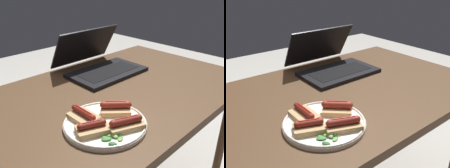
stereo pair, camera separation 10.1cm
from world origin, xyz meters
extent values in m
cube|color=#4C331E|center=(0.00, 0.00, 0.69)|extent=(1.28, 0.79, 0.04)
cylinder|color=#4C331E|center=(0.56, 0.32, 0.33)|extent=(0.04, 0.04, 0.67)
cube|color=black|center=(0.11, 0.16, 0.71)|extent=(0.38, 0.23, 0.02)
cube|color=black|center=(0.11, 0.14, 0.72)|extent=(0.31, 0.13, 0.00)
cube|color=black|center=(0.11, 0.33, 0.82)|extent=(0.38, 0.12, 0.20)
cube|color=#192347|center=(0.11, 0.33, 0.82)|extent=(0.34, 0.10, 0.17)
cylinder|color=silver|center=(-0.22, -0.18, 0.71)|extent=(0.28, 0.28, 0.01)
torus|color=silver|center=(-0.22, -0.18, 0.72)|extent=(0.28, 0.28, 0.01)
cube|color=tan|center=(-0.20, -0.25, 0.73)|extent=(0.13, 0.10, 0.02)
cylinder|color=maroon|center=(-0.20, -0.25, 0.75)|extent=(0.09, 0.06, 0.02)
sphere|color=maroon|center=(-0.15, -0.27, 0.75)|extent=(0.02, 0.02, 0.02)
sphere|color=maroon|center=(-0.24, -0.23, 0.75)|extent=(0.02, 0.02, 0.02)
cylinder|color=red|center=(-0.20, -0.25, 0.76)|extent=(0.07, 0.03, 0.01)
cube|color=tan|center=(-0.26, -0.11, 0.73)|extent=(0.07, 0.10, 0.02)
cylinder|color=maroon|center=(-0.26, -0.11, 0.75)|extent=(0.02, 0.10, 0.02)
sphere|color=maroon|center=(-0.26, -0.16, 0.75)|extent=(0.02, 0.02, 0.02)
sphere|color=maroon|center=(-0.26, -0.06, 0.75)|extent=(0.02, 0.02, 0.02)
cylinder|color=red|center=(-0.26, -0.11, 0.76)|extent=(0.01, 0.08, 0.01)
cube|color=tan|center=(-0.15, -0.16, 0.73)|extent=(0.13, 0.12, 0.02)
cylinder|color=maroon|center=(-0.15, -0.16, 0.75)|extent=(0.08, 0.08, 0.03)
sphere|color=maroon|center=(-0.18, -0.13, 0.75)|extent=(0.03, 0.03, 0.03)
sphere|color=maroon|center=(-0.12, -0.19, 0.75)|extent=(0.03, 0.03, 0.03)
cylinder|color=red|center=(-0.15, -0.16, 0.76)|extent=(0.06, 0.05, 0.01)
cube|color=tan|center=(-0.29, -0.19, 0.73)|extent=(0.12, 0.10, 0.02)
cylinder|color=maroon|center=(-0.29, -0.19, 0.75)|extent=(0.08, 0.05, 0.02)
sphere|color=maroon|center=(-0.32, -0.18, 0.75)|extent=(0.02, 0.02, 0.02)
sphere|color=maroon|center=(-0.25, -0.20, 0.75)|extent=(0.02, 0.02, 0.02)
cylinder|color=red|center=(-0.29, -0.19, 0.76)|extent=(0.06, 0.03, 0.00)
ellipsoid|color=#4C8E3D|center=(-0.25, -0.25, 0.72)|extent=(0.03, 0.02, 0.01)
ellipsoid|color=#709E4C|center=(-0.26, -0.24, 0.72)|extent=(0.03, 0.03, 0.01)
ellipsoid|color=#387A33|center=(-0.28, -0.25, 0.72)|extent=(0.04, 0.03, 0.01)
ellipsoid|color=#709E4C|center=(-0.25, -0.26, 0.72)|extent=(0.03, 0.03, 0.01)
ellipsoid|color=#2D662D|center=(-0.29, -0.28, 0.72)|extent=(0.03, 0.03, 0.01)
ellipsoid|color=#4C8E3D|center=(-0.25, -0.28, 0.72)|extent=(0.02, 0.02, 0.01)
ellipsoid|color=#4C8E3D|center=(-0.28, -0.24, 0.72)|extent=(0.02, 0.02, 0.01)
ellipsoid|color=#709E4C|center=(-0.25, -0.28, 0.72)|extent=(0.03, 0.02, 0.01)
ellipsoid|color=#4C8E3D|center=(-0.24, -0.25, 0.72)|extent=(0.03, 0.03, 0.01)
camera|label=1|loc=(-0.70, -0.70, 1.18)|focal=40.00mm
camera|label=2|loc=(-0.63, -0.77, 1.18)|focal=40.00mm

